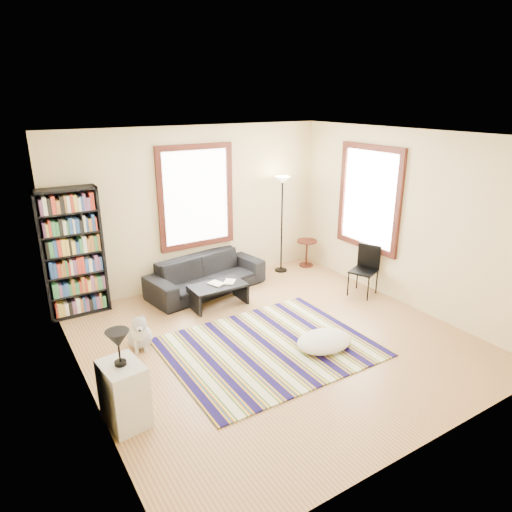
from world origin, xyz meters
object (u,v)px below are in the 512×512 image
floor_cushion (324,341)px  sofa (206,275)px  floor_lamp (282,225)px  dog (139,330)px  white_cabinet (124,394)px  bookshelf (72,253)px  folding_chair (363,271)px  coffee_table (218,295)px  side_table (307,253)px

floor_cushion → sofa: bearing=101.0°
floor_lamp → dog: floor_lamp is taller
white_cabinet → sofa: bearing=42.8°
bookshelf → floor_lamp: bearing=-2.6°
floor_cushion → floor_lamp: floor_lamp is taller
floor_cushion → dog: size_ratio=1.55×
folding_chair → white_cabinet: folding_chair is taller
bookshelf → floor_lamp: (3.75, -0.17, -0.07)m
sofa → bookshelf: (-2.09, 0.27, 0.70)m
dog → floor_cushion: bearing=-17.9°
coffee_table → floor_lamp: floor_lamp is taller
sofa → dog: (-1.62, -1.24, -0.04)m
floor_lamp → white_cabinet: size_ratio=2.66×
bookshelf → folding_chair: 4.71m
floor_cushion → folding_chair: size_ratio=0.94×
coffee_table → floor_cushion: bearing=-72.9°
sofa → dog: sofa is taller
side_table → folding_chair: bearing=-91.8°
white_cabinet → folding_chair: bearing=6.7°
floor_cushion → bookshelf: bearing=132.1°
bookshelf → side_table: bookshelf is taller
coffee_table → white_cabinet: bearing=-136.4°
side_table → white_cabinet: 5.26m
coffee_table → floor_cushion: 2.06m
coffee_table → side_table: side_table is taller
folding_chair → floor_lamp: bearing=85.6°
coffee_table → floor_lamp: size_ratio=0.48×
side_table → dog: side_table is taller
side_table → folding_chair: folding_chair is taller
dog → sofa: bearing=52.2°
white_cabinet → floor_cushion: bearing=-5.7°
floor_cushion → white_cabinet: white_cabinet is taller
bookshelf → white_cabinet: (-0.15, -2.94, -0.65)m
floor_cushion → folding_chair: 2.02m
bookshelf → coffee_table: (1.99, -0.90, -0.82)m
coffee_table → dog: bearing=-158.0°
coffee_table → folding_chair: folding_chair is taller
bookshelf → floor_cushion: bookshelf is taller
sofa → side_table: sofa is taller
floor_cushion → white_cabinet: (-2.74, -0.07, 0.25)m
coffee_table → white_cabinet: (-2.14, -2.04, 0.17)m
floor_cushion → floor_lamp: (1.16, 2.70, 0.83)m
white_cabinet → dog: size_ratio=1.34×
sofa → folding_chair: 2.71m
bookshelf → side_table: bearing=-2.7°
white_cabinet → bookshelf: bearing=80.0°
coffee_table → white_cabinet: size_ratio=1.29×
bookshelf → side_table: 4.42m
folding_chair → dog: 3.85m
bookshelf → dog: bearing=-72.6°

